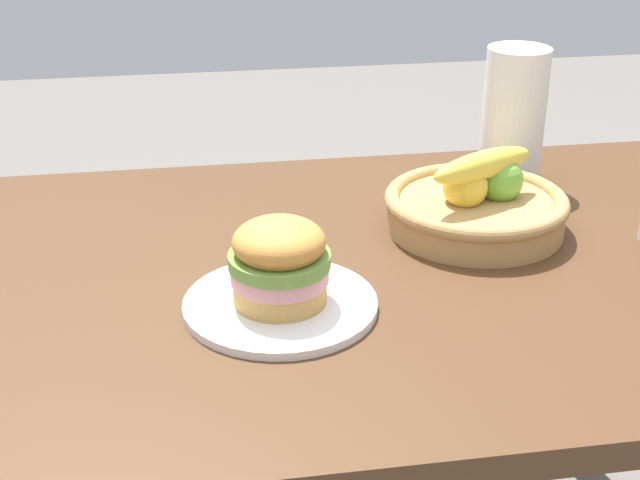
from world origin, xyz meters
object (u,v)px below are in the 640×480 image
sandwich (279,262)px  paper_towel_roll (514,115)px  fruit_basket (477,204)px  plate (280,304)px

sandwich → paper_towel_roll: size_ratio=0.56×
fruit_basket → paper_towel_roll: size_ratio=1.21×
fruit_basket → paper_towel_roll: paper_towel_roll is taller
plate → sandwich: size_ratio=1.93×
sandwich → plate: bearing=-90.0°
plate → paper_towel_roll: 0.63m
sandwich → paper_towel_roll: bearing=40.9°
sandwich → fruit_basket: bearing=31.1°
sandwich → paper_towel_roll: (0.47, 0.40, 0.05)m
fruit_basket → paper_towel_roll: 0.25m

